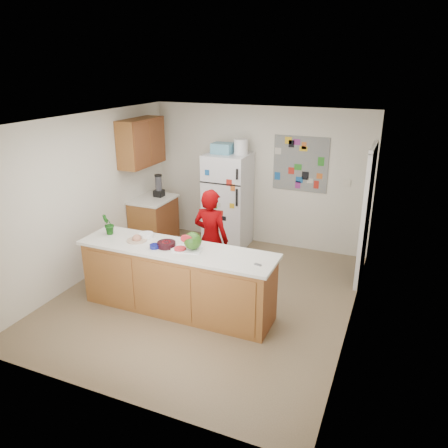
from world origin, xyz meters
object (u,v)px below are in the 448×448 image
at_px(person, 211,239).
at_px(cherry_bowl, 166,244).
at_px(watermelon, 193,241).
at_px(refrigerator, 228,201).

relative_size(person, cherry_bowl, 6.25).
bearing_deg(cherry_bowl, watermelon, 7.38).
height_order(refrigerator, person, refrigerator).
bearing_deg(refrigerator, cherry_bowl, -87.05).
bearing_deg(watermelon, refrigerator, 101.62).
xyz_separation_m(watermelon, cherry_bowl, (-0.36, -0.05, -0.09)).
bearing_deg(cherry_bowl, person, 73.41).
height_order(refrigerator, watermelon, refrigerator).
bearing_deg(refrigerator, person, -76.45).
relative_size(refrigerator, person, 1.13).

